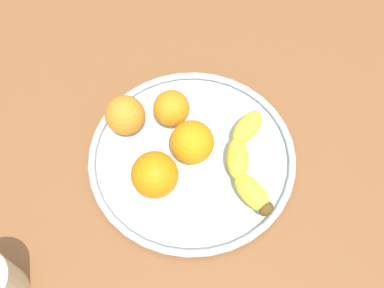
# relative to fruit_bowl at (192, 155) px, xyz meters

# --- Properties ---
(ground_plane) EXTENTS (1.44, 1.44, 0.04)m
(ground_plane) POSITION_rel_fruit_bowl_xyz_m (0.00, 0.00, -0.03)
(ground_plane) COLOR brown
(fruit_bowl) EXTENTS (0.35, 0.35, 0.02)m
(fruit_bowl) POSITION_rel_fruit_bowl_xyz_m (0.00, 0.00, 0.00)
(fruit_bowl) COLOR silver
(fruit_bowl) RESTS_ON ground_plane
(banana) EXTENTS (0.20, 0.09, 0.04)m
(banana) POSITION_rel_fruit_bowl_xyz_m (0.04, 0.08, 0.03)
(banana) COLOR yellow
(banana) RESTS_ON fruit_bowl
(orange_front_right) EXTENTS (0.07, 0.07, 0.07)m
(orange_front_right) POSITION_rel_fruit_bowl_xyz_m (-0.07, -0.10, 0.04)
(orange_front_right) COLOR orange
(orange_front_right) RESTS_ON fruit_bowl
(orange_back_right) EXTENTS (0.07, 0.07, 0.07)m
(orange_back_right) POSITION_rel_fruit_bowl_xyz_m (0.05, -0.07, 0.05)
(orange_back_right) COLOR orange
(orange_back_right) RESTS_ON fruit_bowl
(orange_center) EXTENTS (0.06, 0.06, 0.06)m
(orange_center) POSITION_rel_fruit_bowl_xyz_m (-0.07, -0.02, 0.04)
(orange_center) COLOR orange
(orange_center) RESTS_ON fruit_bowl
(orange_back_left) EXTENTS (0.07, 0.07, 0.07)m
(orange_back_left) POSITION_rel_fruit_bowl_xyz_m (0.00, -0.00, 0.04)
(orange_back_left) COLOR orange
(orange_back_left) RESTS_ON fruit_bowl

